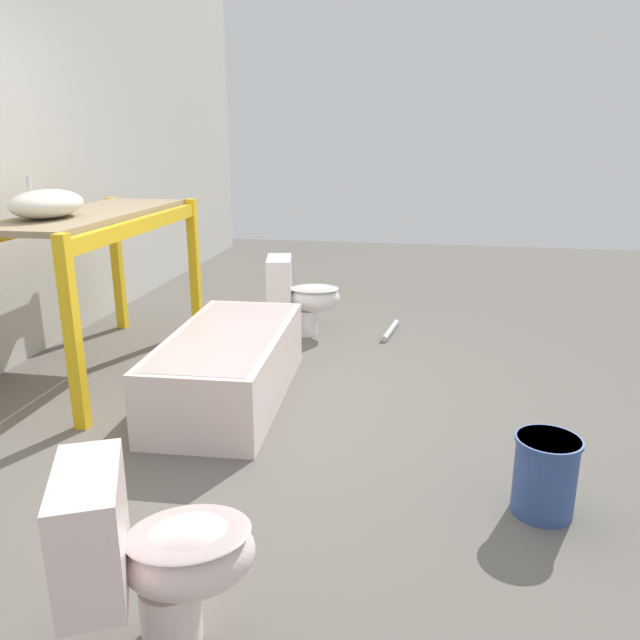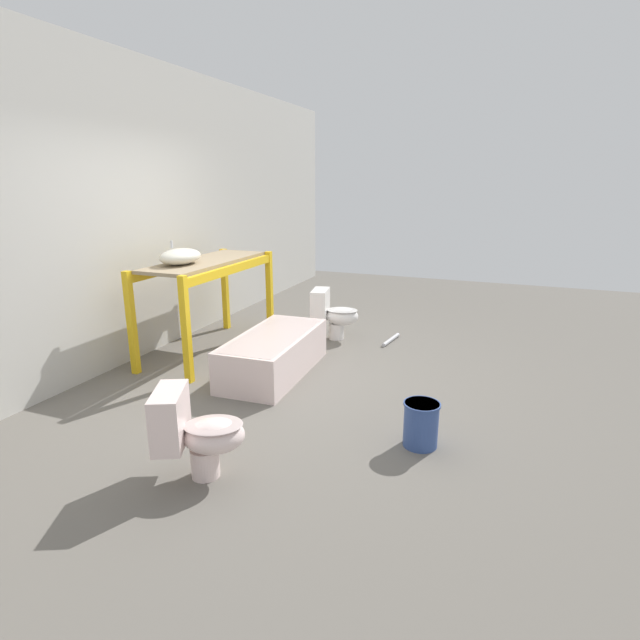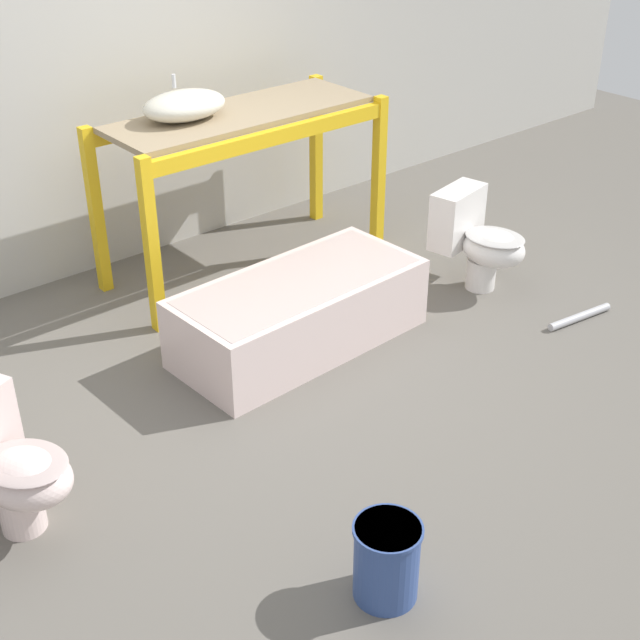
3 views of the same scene
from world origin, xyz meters
name	(u,v)px [view 2 (image 2 of 3)]	position (x,y,z in m)	size (l,w,h in m)	color
ground_plane	(280,382)	(0.00, 0.00, 0.00)	(12.00, 12.00, 0.00)	#666059
warehouse_wall_rear	(117,213)	(0.00, 1.84, 1.60)	(10.80, 0.08, 3.20)	beige
shelving_rack	(207,276)	(0.55, 1.16, 0.89)	(1.83, 0.73, 1.07)	yellow
sink_basin	(180,256)	(0.20, 1.24, 1.15)	(0.53, 0.36, 0.25)	silver
bathtub_main	(274,351)	(0.19, 0.16, 0.24)	(1.48, 0.71, 0.41)	silver
toilet_near	(333,313)	(1.51, 0.00, 0.34)	(0.47, 0.63, 0.62)	white
toilet_far	(196,431)	(-1.68, -0.20, 0.34)	(0.57, 0.67, 0.62)	silver
bucket_white	(421,423)	(-0.73, -1.51, 0.18)	(0.27, 0.27, 0.35)	#334C8C
loose_pipe	(391,340)	(1.65, -0.72, 0.02)	(0.48, 0.11, 0.05)	#B7B7BC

